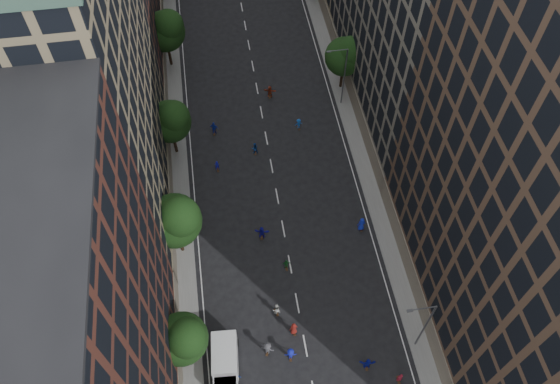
{
  "coord_description": "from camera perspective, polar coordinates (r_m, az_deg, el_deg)",
  "views": [
    {
      "loc": [
        -5.29,
        -4.42,
        51.9
      ],
      "look_at": [
        0.19,
        30.62,
        2.0
      ],
      "focal_mm": 35.0,
      "sensor_mm": 36.0,
      "label": 1
    }
  ],
  "objects": [
    {
      "name": "tree_left_1",
      "position": [
        50.15,
        -10.08,
        -14.85
      ],
      "size": [
        4.8,
        4.8,
        8.21
      ],
      "color": "black",
      "rests_on": "ground"
    },
    {
      "name": "sidewalk_right",
      "position": [
        75.37,
        7.02,
        10.68
      ],
      "size": [
        4.0,
        105.0,
        0.15
      ],
      "primitive_type": "cube",
      "color": "slate",
      "rests_on": "ground"
    },
    {
      "name": "tree_left_4",
      "position": [
        75.91,
        -11.85,
        16.28
      ],
      "size": [
        5.4,
        5.4,
        9.08
      ],
      "color": "black",
      "rests_on": "ground"
    },
    {
      "name": "ground",
      "position": [
        68.52,
        -1.38,
        5.34
      ],
      "size": [
        240.0,
        240.0,
        0.0
      ],
      "primitive_type": "plane",
      "color": "black",
      "rests_on": "ground"
    },
    {
      "name": "streetlamp_near",
      "position": [
        51.95,
        14.82,
        -13.21
      ],
      "size": [
        2.64,
        0.22,
        9.06
      ],
      "color": "#595B60",
      "rests_on": "ground"
    },
    {
      "name": "skater_17",
      "position": [
        73.24,
        -1.07,
        10.42
      ],
      "size": [
        1.68,
        0.96,
        1.72
      ],
      "primitive_type": "imported",
      "rotation": [
        0.0,
        0.0,
        2.84
      ],
      "color": "#A3381B",
      "rests_on": "ground"
    },
    {
      "name": "skater_15",
      "position": [
        69.43,
        1.96,
        7.12
      ],
      "size": [
        1.06,
        0.73,
        1.51
      ],
      "primitive_type": "imported",
      "rotation": [
        0.0,
        0.0,
        3.32
      ],
      "color": "#1650B6",
      "rests_on": "ground"
    },
    {
      "name": "skater_6",
      "position": [
        54.76,
        1.45,
        -14.09
      ],
      "size": [
        0.98,
        0.76,
        1.8
      ],
      "primitive_type": "imported",
      "rotation": [
        0.0,
        0.0,
        3.37
      ],
      "color": "maroon",
      "rests_on": "ground"
    },
    {
      "name": "bldg_left_b",
      "position": [
        54.4,
        -21.53,
        10.38
      ],
      "size": [
        14.0,
        26.0,
        34.0
      ],
      "primitive_type": "cube",
      "color": "#817255",
      "rests_on": "ground"
    },
    {
      "name": "skater_7",
      "position": [
        54.44,
        12.41,
        -18.44
      ],
      "size": [
        0.59,
        0.39,
        1.62
      ],
      "primitive_type": "imported",
      "rotation": [
        0.0,
        0.0,
        3.14
      ],
      "color": "maroon",
      "rests_on": "ground"
    },
    {
      "name": "skater_8",
      "position": [
        55.58,
        -0.39,
        -12.16
      ],
      "size": [
        0.93,
        0.79,
        1.66
      ],
      "primitive_type": "imported",
      "rotation": [
        0.0,
        0.0,
        3.36
      ],
      "color": "silver",
      "rests_on": "ground"
    },
    {
      "name": "skater_11",
      "position": [
        59.65,
        -1.92,
        -4.27
      ],
      "size": [
        1.68,
        0.89,
        1.73
      ],
      "primitive_type": "imported",
      "rotation": [
        0.0,
        0.0,
        2.89
      ],
      "color": "#15139D",
      "rests_on": "ground"
    },
    {
      "name": "skater_14",
      "position": [
        66.75,
        -2.67,
        4.57
      ],
      "size": [
        0.81,
        0.65,
        1.61
      ],
      "primitive_type": "imported",
      "rotation": [
        0.0,
        0.0,
        3.19
      ],
      "color": "#1547AA",
      "rests_on": "ground"
    },
    {
      "name": "skater_3",
      "position": [
        53.91,
        1.11,
        -16.6
      ],
      "size": [
        1.21,
        0.78,
        1.76
      ],
      "primitive_type": "imported",
      "rotation": [
        0.0,
        0.0,
        3.02
      ],
      "color": "#171FBB",
      "rests_on": "ground"
    },
    {
      "name": "skater_5",
      "position": [
        54.28,
        9.13,
        -17.3
      ],
      "size": [
        1.61,
        0.71,
        1.68
      ],
      "primitive_type": "imported",
      "rotation": [
        0.0,
        0.0,
        3.0
      ],
      "color": "#121996",
      "rests_on": "ground"
    },
    {
      "name": "bldg_left_a",
      "position": [
        42.28,
        -22.92,
        -14.65
      ],
      "size": [
        14.0,
        22.0,
        30.0
      ],
      "primitive_type": "cube",
      "color": "#4E271E",
      "rests_on": "ground"
    },
    {
      "name": "skater_10",
      "position": [
        57.85,
        0.67,
        -7.55
      ],
      "size": [
        0.89,
        0.38,
        1.51
      ],
      "primitive_type": "imported",
      "rotation": [
        0.0,
        0.0,
        3.13
      ],
      "color": "#227230",
      "rests_on": "ground"
    },
    {
      "name": "skater_4",
      "position": [
        53.46,
        -4.64,
        -18.72
      ],
      "size": [
        1.04,
        0.6,
        1.66
      ],
      "primitive_type": "imported",
      "rotation": [
        0.0,
        0.0,
        2.92
      ],
      "color": "#163FB7",
      "rests_on": "ground"
    },
    {
      "name": "tree_right_a",
      "position": [
        71.77,
        6.92,
        14.03
      ],
      "size": [
        5.0,
        5.0,
        8.39
      ],
      "color": "black",
      "rests_on": "ground"
    },
    {
      "name": "tree_left_2",
      "position": [
        54.97,
        -10.83,
        -2.85
      ],
      "size": [
        5.6,
        5.6,
        9.45
      ],
      "color": "black",
      "rests_on": "ground"
    },
    {
      "name": "bldg_right_a",
      "position": [
        46.01,
        27.16,
        -1.17
      ],
      "size": [
        14.0,
        30.0,
        36.0
      ],
      "primitive_type": "cube",
      "color": "#4D3829",
      "rests_on": "ground"
    },
    {
      "name": "skater_12",
      "position": [
        60.76,
        8.51,
        -3.36
      ],
      "size": [
        0.95,
        0.65,
        1.89
      ],
      "primitive_type": "imported",
      "rotation": [
        0.0,
        0.0,
        3.19
      ],
      "color": "#1625B8",
      "rests_on": "ground"
    },
    {
      "name": "cargo_van",
      "position": [
        53.26,
        -5.75,
        -17.27
      ],
      "size": [
        2.89,
        5.49,
        2.83
      ],
      "rotation": [
        0.0,
        0.0,
        -0.08
      ],
      "color": "white",
      "rests_on": "ground"
    },
    {
      "name": "sidewalk_left",
      "position": [
        73.66,
        -11.61,
        8.54
      ],
      "size": [
        4.0,
        105.0,
        0.15
      ],
      "primitive_type": "cube",
      "color": "slate",
      "rests_on": "ground"
    },
    {
      "name": "skater_9",
      "position": [
        54.0,
        -1.31,
        -16.05
      ],
      "size": [
        1.43,
        1.15,
        1.93
      ],
      "primitive_type": "imported",
      "rotation": [
        0.0,
        0.0,
        2.73
      ],
      "color": "#47464C",
      "rests_on": "ground"
    },
    {
      "name": "skater_16",
      "position": [
        69.14,
        -6.89,
        6.62
      ],
      "size": [
        1.19,
        0.81,
        1.88
      ],
      "primitive_type": "imported",
      "rotation": [
        0.0,
        0.0,
        2.78
      ],
      "color": "#1428A2",
      "rests_on": "ground"
    },
    {
      "name": "tree_left_3",
      "position": [
        64.16,
        -11.33,
        7.37
      ],
      "size": [
        5.0,
        5.0,
        8.58
      ],
      "color": "black",
      "rests_on": "ground"
    },
    {
      "name": "streetlamp_far",
      "position": [
        69.8,
        6.59,
        12.16
      ],
      "size": [
        2.64,
        0.22,
        9.06
      ],
      "color": "#595B60",
      "rests_on": "ground"
    },
    {
      "name": "skater_13",
      "position": [
        65.49,
        -6.6,
        2.74
      ],
      "size": [
        0.59,
        0.43,
        1.49
      ],
      "primitive_type": "imported",
      "rotation": [
        0.0,
        0.0,
        3.29
      ],
      "color": "#1416AA",
      "rests_on": "ground"
    }
  ]
}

